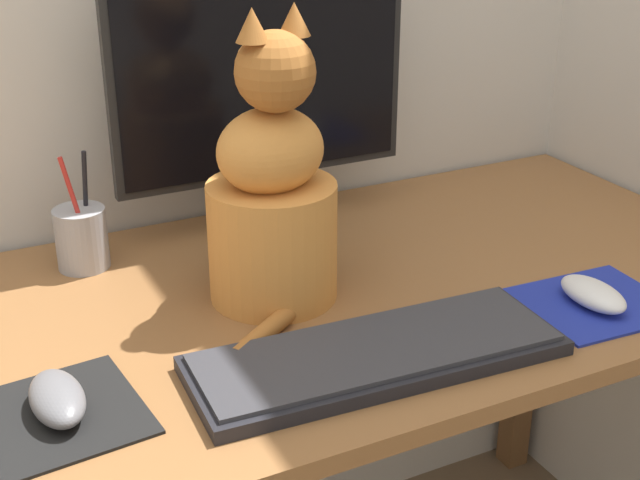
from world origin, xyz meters
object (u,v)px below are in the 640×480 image
object	(u,v)px
keyboard	(373,355)
computer_mouse_right	(593,294)
computer_mouse_left	(57,398)
pen_cup	(82,237)
cat	(273,197)
monitor	(262,83)

from	to	relation	value
keyboard	computer_mouse_right	xyz separation A→B (m)	(0.34, -0.01, 0.01)
computer_mouse_left	pen_cup	xyz separation A→B (m)	(0.11, 0.37, 0.03)
computer_mouse_left	cat	size ratio (longest dim) A/B	0.29
monitor	computer_mouse_left	xyz separation A→B (m)	(-0.41, -0.38, -0.22)
cat	monitor	bearing A→B (deg)	54.41
computer_mouse_right	cat	size ratio (longest dim) A/B	0.28
monitor	computer_mouse_right	xyz separation A→B (m)	(0.29, -0.45, -0.22)
keyboard	pen_cup	xyz separation A→B (m)	(-0.25, 0.43, 0.04)
computer_mouse_left	cat	distance (m)	0.38
keyboard	cat	size ratio (longest dim) A/B	1.17
monitor	keyboard	xyz separation A→B (m)	(-0.05, -0.44, -0.23)
computer_mouse_right	keyboard	bearing A→B (deg)	178.59
monitor	keyboard	distance (m)	0.50
cat	pen_cup	size ratio (longest dim) A/B	2.26
monitor	pen_cup	world-z (taller)	monitor
cat	pen_cup	distance (m)	0.32
monitor	computer_mouse_right	world-z (taller)	monitor
keyboard	cat	xyz separation A→B (m)	(-0.04, 0.21, 0.14)
keyboard	cat	distance (m)	0.26
monitor	computer_mouse_right	distance (m)	0.58
keyboard	computer_mouse_left	world-z (taller)	computer_mouse_left
computer_mouse_left	pen_cup	size ratio (longest dim) A/B	0.65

